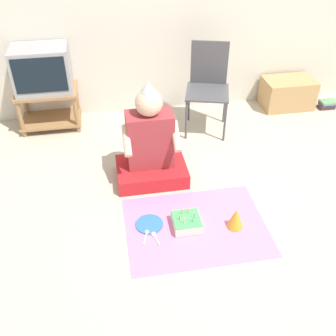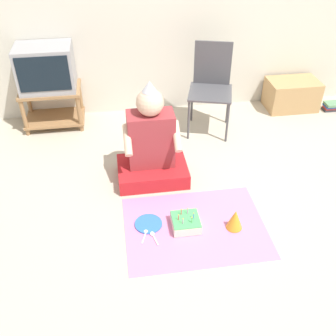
# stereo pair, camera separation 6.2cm
# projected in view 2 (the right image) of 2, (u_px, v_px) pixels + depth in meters

# --- Properties ---
(ground_plane) EXTENTS (16.00, 16.00, 0.00)m
(ground_plane) POSITION_uv_depth(u_px,v_px,m) (236.00, 228.00, 3.09)
(ground_plane) COLOR #BCB29E
(tv_stand) EXTENTS (0.63, 0.42, 0.43)m
(tv_stand) POSITION_uv_depth(u_px,v_px,m) (53.00, 103.00, 4.22)
(tv_stand) COLOR #997047
(tv_stand) RESTS_ON ground_plane
(tv) EXTENTS (0.56, 0.41, 0.45)m
(tv) POSITION_uv_depth(u_px,v_px,m) (46.00, 68.00, 3.98)
(tv) COLOR #99999E
(tv) RESTS_ON tv_stand
(folding_chair) EXTENTS (0.54, 0.54, 0.90)m
(folding_chair) POSITION_uv_depth(u_px,v_px,m) (211.00, 82.00, 4.03)
(folding_chair) COLOR #4C4C51
(folding_chair) RESTS_ON ground_plane
(cardboard_box_stack) EXTENTS (0.58, 0.38, 0.34)m
(cardboard_box_stack) POSITION_uv_depth(u_px,v_px,m) (292.00, 94.00, 4.59)
(cardboard_box_stack) COLOR tan
(cardboard_box_stack) RESTS_ON ground_plane
(book_pile) EXTENTS (0.21, 0.14, 0.10)m
(book_pile) POSITION_uv_depth(u_px,v_px,m) (332.00, 106.00, 4.61)
(book_pile) COLOR #333338
(book_pile) RESTS_ON ground_plane
(person_seated) EXTENTS (0.62, 0.45, 0.93)m
(person_seated) POSITION_uv_depth(u_px,v_px,m) (152.00, 147.00, 3.43)
(person_seated) COLOR red
(person_seated) RESTS_ON ground_plane
(party_cloth) EXTENTS (1.10, 0.83, 0.01)m
(party_cloth) POSITION_uv_depth(u_px,v_px,m) (195.00, 227.00, 3.09)
(party_cloth) COLOR pink
(party_cloth) RESTS_ON ground_plane
(birthday_cake) EXTENTS (0.22, 0.22, 0.14)m
(birthday_cake) POSITION_uv_depth(u_px,v_px,m) (186.00, 223.00, 3.07)
(birthday_cake) COLOR #F4E0C6
(birthday_cake) RESTS_ON party_cloth
(party_hat_blue) EXTENTS (0.13, 0.13, 0.17)m
(party_hat_blue) POSITION_uv_depth(u_px,v_px,m) (235.00, 219.00, 3.04)
(party_hat_blue) COLOR gold
(party_hat_blue) RESTS_ON party_cloth
(paper_plate) EXTENTS (0.22, 0.22, 0.01)m
(paper_plate) POSITION_uv_depth(u_px,v_px,m) (148.00, 224.00, 3.11)
(paper_plate) COLOR blue
(paper_plate) RESTS_ON party_cloth
(plastic_spoon_near) EXTENTS (0.06, 0.14, 0.01)m
(plastic_spoon_near) POSITION_uv_depth(u_px,v_px,m) (145.00, 233.00, 3.03)
(plastic_spoon_near) COLOR white
(plastic_spoon_near) RESTS_ON party_cloth
(plastic_spoon_far) EXTENTS (0.05, 0.14, 0.01)m
(plastic_spoon_far) POSITION_uv_depth(u_px,v_px,m) (153.00, 235.00, 3.01)
(plastic_spoon_far) COLOR white
(plastic_spoon_far) RESTS_ON party_cloth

